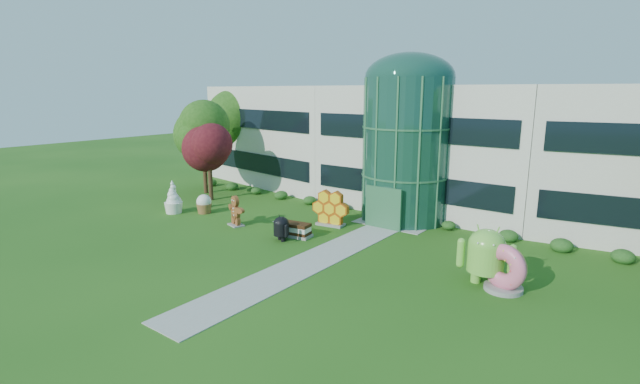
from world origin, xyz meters
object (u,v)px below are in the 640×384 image
Objects in this scene: donut at (505,267)px; gingerbread at (235,211)px; android_black at (281,227)px; android_green at (486,252)px.

donut reaches higher than gingerbread.
android_black is 4.62m from gingerbread.
donut is at bearing 24.87° from android_black.
android_black is 12.93m from donut.
android_black is at bearing -161.43° from donut.
android_green reaches higher than android_black.
android_green is 1.09m from donut.
donut is 0.99× the size of gingerbread.
android_black is at bearing 10.64° from gingerbread.
android_green is 1.78× the size of android_black.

